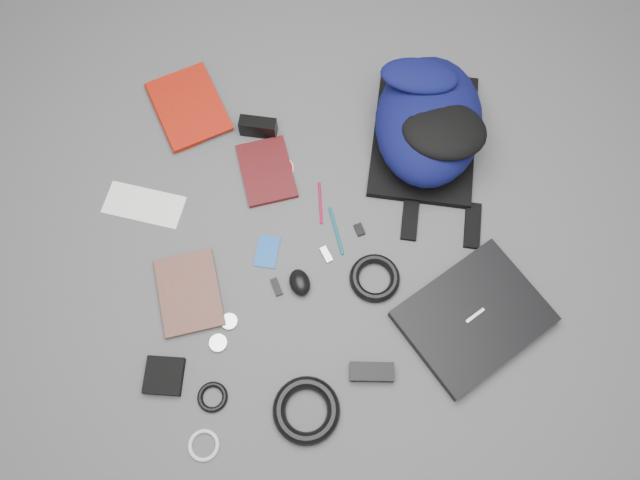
{
  "coord_description": "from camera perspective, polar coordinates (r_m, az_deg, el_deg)",
  "views": [
    {
      "loc": [
        -0.08,
        -0.61,
        1.64
      ],
      "look_at": [
        0.0,
        0.0,
        0.02
      ],
      "focal_mm": 35.0,
      "sensor_mm": 36.0,
      "label": 1
    }
  ],
  "objects": [
    {
      "name": "headphone_right",
      "position": [
        1.7,
        -8.29,
        -7.39
      ],
      "size": [
        0.05,
        0.05,
        0.01
      ],
      "primitive_type": "cylinder",
      "rotation": [
        0.0,
        0.0,
        0.14
      ],
      "color": "silver",
      "rests_on": "ground"
    },
    {
      "name": "mouse",
      "position": [
        1.7,
        -1.86,
        -3.91
      ],
      "size": [
        0.07,
        0.09,
        0.04
      ],
      "primitive_type": "ellipsoid",
      "rotation": [
        0.0,
        0.0,
        0.2
      ],
      "color": "black",
      "rests_on": "ground"
    },
    {
      "name": "headphone_left",
      "position": [
        1.69,
        -9.29,
        -9.28
      ],
      "size": [
        0.06,
        0.06,
        0.01
      ],
      "primitive_type": "cylinder",
      "rotation": [
        0.0,
        0.0,
        0.39
      ],
      "color": "silver",
      "rests_on": "ground"
    },
    {
      "name": "id_badge",
      "position": [
        1.75,
        -4.86,
        -1.06
      ],
      "size": [
        0.08,
        0.11,
        0.0
      ],
      "primitive_type": "cube",
      "rotation": [
        0.0,
        0.0,
        -0.27
      ],
      "color": "#1652A9",
      "rests_on": "ground"
    },
    {
      "name": "pen_teal",
      "position": [
        1.76,
        1.49,
        0.85
      ],
      "size": [
        0.03,
        0.15,
        0.01
      ],
      "primitive_type": "cylinder",
      "rotation": [
        1.57,
        0.0,
        0.12
      ],
      "color": "#0B5866",
      "rests_on": "ground"
    },
    {
      "name": "dvd_case",
      "position": [
        1.84,
        -4.91,
        6.3
      ],
      "size": [
        0.17,
        0.22,
        0.02
      ],
      "primitive_type": "cube",
      "rotation": [
        0.0,
        0.0,
        0.12
      ],
      "color": "#3C0B0D",
      "rests_on": "ground"
    },
    {
      "name": "compact_camera",
      "position": [
        1.89,
        -5.67,
        10.24
      ],
      "size": [
        0.12,
        0.07,
        0.06
      ],
      "primitive_type": "cube",
      "rotation": [
        0.0,
        0.0,
        -0.26
      ],
      "color": "black",
      "rests_on": "ground"
    },
    {
      "name": "pen_red",
      "position": [
        1.8,
        0.03,
        3.4
      ],
      "size": [
        0.02,
        0.13,
        0.01
      ],
      "primitive_type": "cylinder",
      "rotation": [
        1.57,
        0.0,
        -0.07
      ],
      "color": "#A40C30",
      "rests_on": "ground"
    },
    {
      "name": "envelope",
      "position": [
        1.87,
        -15.8,
        3.11
      ],
      "size": [
        0.25,
        0.18,
        0.0
      ],
      "primitive_type": "cube",
      "rotation": [
        0.0,
        0.0,
        -0.36
      ],
      "color": "white",
      "rests_on": "ground"
    },
    {
      "name": "ground",
      "position": [
        1.75,
        0.0,
        -0.23
      ],
      "size": [
        4.0,
        4.0,
        0.0
      ],
      "primitive_type": "plane",
      "color": "#4F4F51",
      "rests_on": "ground"
    },
    {
      "name": "backpack",
      "position": [
        1.84,
        9.91,
        10.73
      ],
      "size": [
        0.44,
        0.54,
        0.2
      ],
      "primitive_type": null,
      "rotation": [
        0.0,
        0.0,
        -0.26
      ],
      "color": "#080A34",
      "rests_on": "ground"
    },
    {
      "name": "power_cord_coil",
      "position": [
        1.63,
        -1.26,
        -15.3
      ],
      "size": [
        0.18,
        0.18,
        0.03
      ],
      "primitive_type": "torus",
      "rotation": [
        0.0,
        0.0,
        0.04
      ],
      "color": "black",
      "rests_on": "ground"
    },
    {
      "name": "earbud_coil",
      "position": [
        1.67,
        -9.8,
        -13.97
      ],
      "size": [
        0.09,
        0.09,
        0.01
      ],
      "primitive_type": "torus",
      "rotation": [
        0.0,
        0.0,
        0.14
      ],
      "color": "black",
      "rests_on": "ground"
    },
    {
      "name": "textbook_red",
      "position": [
        1.98,
        -14.55,
        10.67
      ],
      "size": [
        0.26,
        0.31,
        0.03
      ],
      "primitive_type": "imported",
      "rotation": [
        0.0,
        0.0,
        0.31
      ],
      "color": "#941408",
      "rests_on": "ground"
    },
    {
      "name": "key_fob",
      "position": [
        1.77,
        3.63,
        0.95
      ],
      "size": [
        0.03,
        0.04,
        0.01
      ],
      "primitive_type": "cube",
      "rotation": [
        0.0,
        0.0,
        0.23
      ],
      "color": "black",
      "rests_on": "ground"
    },
    {
      "name": "sticker_disc",
      "position": [
        1.85,
        -3.75,
        6.54
      ],
      "size": [
        0.1,
        0.1,
        0.0
      ],
      "primitive_type": "cylinder",
      "rotation": [
        0.0,
        0.0,
        0.19
      ],
      "color": "white",
      "rests_on": "ground"
    },
    {
      "name": "pouch",
      "position": [
        1.7,
        -14.06,
        -11.95
      ],
      "size": [
        0.11,
        0.11,
        0.03
      ],
      "primitive_type": "cube",
      "rotation": [
        0.0,
        0.0,
        -0.19
      ],
      "color": "black",
      "rests_on": "ground"
    },
    {
      "name": "cable_coil",
      "position": [
        1.71,
        5.02,
        -3.49
      ],
      "size": [
        0.17,
        0.17,
        0.03
      ],
      "primitive_type": "torus",
      "rotation": [
        0.0,
        0.0,
        0.26
      ],
      "color": "black",
      "rests_on": "ground"
    },
    {
      "name": "power_brick",
      "position": [
        1.65,
        4.76,
        -11.94
      ],
      "size": [
        0.12,
        0.06,
        0.03
      ],
      "primitive_type": "cube",
      "rotation": [
        0.0,
        0.0,
        -0.14
      ],
      "color": "black",
      "rests_on": "ground"
    },
    {
      "name": "comic_book",
      "position": [
        1.75,
        -14.49,
        -5.28
      ],
      "size": [
        0.19,
        0.24,
        0.02
      ],
      "primitive_type": "imported",
      "rotation": [
        0.0,
        0.0,
        0.11
      ],
      "color": "#C3550D",
      "rests_on": "ground"
    },
    {
      "name": "usb_silver",
      "position": [
        1.74,
        0.58,
        -1.33
      ],
      "size": [
        0.03,
        0.05,
        0.01
      ],
      "primitive_type": "cube",
      "rotation": [
        0.0,
        0.0,
        0.35
      ],
      "color": "#AEAEB0",
      "rests_on": "ground"
    },
    {
      "name": "white_cable_coil",
      "position": [
        1.66,
        -10.59,
        -17.97
      ],
      "size": [
        0.1,
        0.1,
        0.01
      ],
      "primitive_type": "torus",
      "rotation": [
        0.0,
        0.0,
        0.24
      ],
      "color": "silver",
      "rests_on": "ground"
    },
    {
      "name": "usb_black",
      "position": [
        1.71,
        -4.0,
        -4.3
      ],
      "size": [
        0.03,
        0.05,
        0.01
      ],
      "primitive_type": "cube",
      "rotation": [
        0.0,
        0.0,
        0.26
      ],
      "color": "black",
      "rests_on": "ground"
    },
    {
      "name": "laptop",
      "position": [
        1.72,
        13.86,
        -6.85
      ],
      "size": [
        0.45,
        0.42,
        0.04
      ],
      "primitive_type": "cube",
      "rotation": [
        0.0,
        0.0,
        0.5
      ],
      "color": "black",
      "rests_on": "ground"
    }
  ]
}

